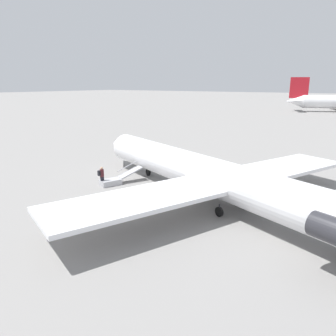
# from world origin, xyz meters

# --- Properties ---
(ground_plane) EXTENTS (600.00, 600.00, 0.00)m
(ground_plane) POSITION_xyz_m (0.00, 0.00, 0.00)
(ground_plane) COLOR gray
(airplane_main) EXTENTS (32.19, 25.21, 7.23)m
(airplane_main) POSITION_xyz_m (-0.95, 0.37, 2.16)
(airplane_main) COLOR white
(airplane_main) RESTS_ON ground
(boarding_stairs) EXTENTS (2.40, 4.11, 1.77)m
(boarding_stairs) POSITION_xyz_m (8.94, 0.70, 0.38)
(boarding_stairs) COLOR #B2B2B7
(boarding_stairs) RESTS_ON ground
(passenger) EXTENTS (0.44, 0.57, 1.74)m
(passenger) POSITION_xyz_m (9.51, 1.73, 1.00)
(passenger) COLOR #23232D
(passenger) RESTS_ON ground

